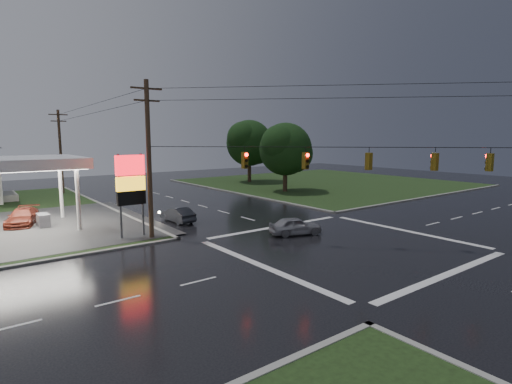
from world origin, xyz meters
TOP-DOWN VIEW (x-y plane):
  - ground at (0.00, 0.00)m, footprint 120.00×120.00m
  - grass_ne at (26.00, 26.00)m, footprint 36.00×36.00m
  - pylon_sign at (-10.50, 10.50)m, footprint 2.00×0.35m
  - utility_pole_nw at (-9.50, 9.50)m, footprint 2.20×0.32m
  - utility_pole_n at (-9.50, 38.00)m, footprint 2.20×0.32m
  - traffic_signals at (0.02, -0.02)m, footprint 26.87×26.87m
  - tree_ne_near at (14.14, 21.99)m, footprint 7.99×6.80m
  - tree_ne_far at (17.15, 33.99)m, footprint 8.46×7.20m
  - car_north at (-5.54, 13.46)m, footprint 1.60×3.95m
  - car_crossing at (-0.61, 4.18)m, footprint 4.18×2.78m
  - car_pump at (-16.18, 19.88)m, footprint 3.45×5.15m

SIDE VIEW (x-z plane):
  - ground at x=0.00m, z-range 0.00..0.00m
  - grass_ne at x=26.00m, z-range 0.00..0.08m
  - car_north at x=-5.54m, z-range 0.00..1.28m
  - car_crossing at x=-0.61m, z-range 0.00..1.32m
  - car_pump at x=-16.18m, z-range 0.00..1.38m
  - pylon_sign at x=-10.50m, z-range 1.01..7.01m
  - utility_pole_n at x=-9.50m, z-range 0.22..10.72m
  - tree_ne_near at x=14.14m, z-range 1.07..10.05m
  - utility_pole_nw at x=-9.50m, z-range 0.22..11.22m
  - tree_ne_far at x=17.15m, z-range 1.28..11.08m
  - traffic_signals at x=0.02m, z-range 5.75..7.22m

